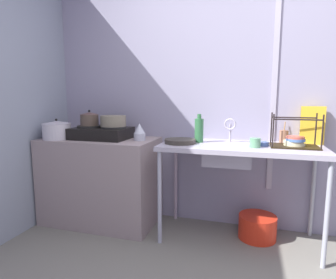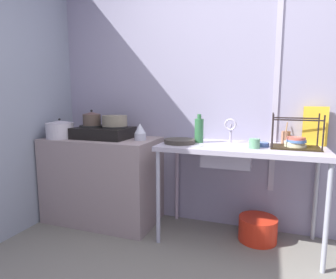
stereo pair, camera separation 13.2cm
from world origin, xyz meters
TOP-DOWN VIEW (x-y plane):
  - wall_back at (0.00, 1.54)m, footprint 4.83×0.10m
  - wall_metal_strip at (0.23, 1.48)m, footprint 0.05×0.01m
  - counter_concrete at (-1.43, 1.18)m, footprint 1.14×0.62m
  - counter_sink at (-0.05, 1.18)m, footprint 1.38×0.62m
  - stove at (-1.40, 1.18)m, footprint 0.56×0.40m
  - pot_on_left_burner at (-1.53, 1.18)m, footprint 0.18×0.18m
  - pot_on_right_burner at (-1.27, 1.18)m, footprint 0.25×0.25m
  - pot_beside_stove at (-1.81, 1.03)m, footprint 0.28×0.28m
  - percolator at (-0.99, 1.18)m, footprint 0.11×0.11m
  - sink_basin at (-0.15, 1.16)m, footprint 0.41×0.30m
  - faucet at (-0.15, 1.30)m, footprint 0.11×0.06m
  - frying_pan at (-0.57, 1.12)m, footprint 0.28×0.28m
  - dish_rack at (0.39, 1.21)m, footprint 0.38×0.26m
  - cup_by_rack at (0.08, 1.09)m, footprint 0.09×0.09m
  - small_bowl_on_drainboard at (0.13, 1.20)m, footprint 0.11×0.11m
  - bottle_by_sink at (-0.42, 1.24)m, footprint 0.08×0.08m
  - cereal_box at (0.56, 1.43)m, footprint 0.20×0.10m
  - utensil_jar at (0.33, 1.43)m, footprint 0.08×0.08m
  - bucket_on_floor at (0.13, 1.25)m, footprint 0.34×0.34m

SIDE VIEW (x-z plane):
  - bucket_on_floor at x=0.13m, z-range 0.00..0.21m
  - counter_concrete at x=-1.43m, z-range 0.00..0.87m
  - sink_basin at x=-0.15m, z-range 0.69..0.87m
  - counter_sink at x=-0.05m, z-range 0.37..1.24m
  - small_bowl_on_drainboard at x=0.13m, z-range 0.87..0.91m
  - frying_pan at x=-0.57m, z-range 0.87..0.91m
  - cup_by_rack at x=0.08m, z-range 0.87..0.95m
  - dish_rack at x=0.39m, z-range 0.78..1.06m
  - utensil_jar at x=0.33m, z-range 0.83..1.02m
  - stove at x=-1.40m, z-range 0.87..1.00m
  - percolator at x=-0.99m, z-range 0.87..1.03m
  - pot_beside_stove at x=-1.81m, z-range 0.86..1.06m
  - bottle_by_sink at x=-0.42m, z-range 0.85..1.12m
  - faucet at x=-0.15m, z-range 0.91..1.13m
  - cereal_box at x=0.56m, z-range 0.87..1.20m
  - pot_on_right_burner at x=-1.27m, z-range 1.00..1.11m
  - pot_on_left_burner at x=-1.53m, z-range 0.99..1.15m
  - wall_back at x=0.00m, z-range 0.00..2.71m
  - wall_metal_strip at x=0.23m, z-range 0.41..2.58m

